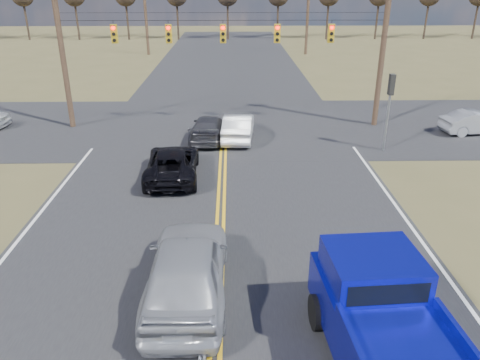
{
  "coord_description": "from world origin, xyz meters",
  "views": [
    {
      "loc": [
        0.44,
        -8.94,
        8.19
      ],
      "look_at": [
        0.72,
        6.41,
        1.5
      ],
      "focal_mm": 35.0,
      "sensor_mm": 36.0,
      "label": 1
    }
  ],
  "objects_px": {
    "silver_suv": "(187,268)",
    "dgrey_car_queue": "(209,128)",
    "black_suv": "(172,163)",
    "cross_car_east_near": "(477,122)",
    "pickup_truck": "(392,340)",
    "white_car_queue": "(238,127)"
  },
  "relations": [
    {
      "from": "silver_suv",
      "to": "black_suv",
      "type": "bearing_deg",
      "value": -80.6
    },
    {
      "from": "pickup_truck",
      "to": "silver_suv",
      "type": "xyz_separation_m",
      "value": [
        -4.59,
        3.07,
        -0.23
      ]
    },
    {
      "from": "silver_suv",
      "to": "cross_car_east_near",
      "type": "distance_m",
      "value": 20.92
    },
    {
      "from": "pickup_truck",
      "to": "white_car_queue",
      "type": "height_order",
      "value": "pickup_truck"
    },
    {
      "from": "pickup_truck",
      "to": "white_car_queue",
      "type": "relative_size",
      "value": 1.49
    },
    {
      "from": "silver_suv",
      "to": "white_car_queue",
      "type": "xyz_separation_m",
      "value": [
        1.6,
        13.74,
        -0.21
      ]
    },
    {
      "from": "white_car_queue",
      "to": "silver_suv",
      "type": "bearing_deg",
      "value": 88.21
    },
    {
      "from": "pickup_truck",
      "to": "cross_car_east_near",
      "type": "bearing_deg",
      "value": 55.37
    },
    {
      "from": "white_car_queue",
      "to": "cross_car_east_near",
      "type": "relative_size",
      "value": 1.09
    },
    {
      "from": "black_suv",
      "to": "cross_car_east_near",
      "type": "distance_m",
      "value": 17.52
    },
    {
      "from": "white_car_queue",
      "to": "dgrey_car_queue",
      "type": "bearing_deg",
      "value": 4.85
    },
    {
      "from": "pickup_truck",
      "to": "cross_car_east_near",
      "type": "xyz_separation_m",
      "value": [
        10.47,
        17.57,
        -0.49
      ]
    },
    {
      "from": "cross_car_east_near",
      "to": "dgrey_car_queue",
      "type": "bearing_deg",
      "value": 85.65
    },
    {
      "from": "silver_suv",
      "to": "dgrey_car_queue",
      "type": "height_order",
      "value": "silver_suv"
    },
    {
      "from": "pickup_truck",
      "to": "cross_car_east_near",
      "type": "relative_size",
      "value": 1.62
    },
    {
      "from": "silver_suv",
      "to": "black_suv",
      "type": "height_order",
      "value": "silver_suv"
    },
    {
      "from": "cross_car_east_near",
      "to": "white_car_queue",
      "type": "bearing_deg",
      "value": 86.0
    },
    {
      "from": "silver_suv",
      "to": "dgrey_car_queue",
      "type": "relative_size",
      "value": 1.22
    },
    {
      "from": "pickup_truck",
      "to": "silver_suv",
      "type": "distance_m",
      "value": 5.53
    },
    {
      "from": "dgrey_car_queue",
      "to": "cross_car_east_near",
      "type": "distance_m",
      "value": 15.09
    },
    {
      "from": "silver_suv",
      "to": "pickup_truck",
      "type": "bearing_deg",
      "value": 146.41
    },
    {
      "from": "silver_suv",
      "to": "dgrey_car_queue",
      "type": "xyz_separation_m",
      "value": [
        0.0,
        13.74,
        -0.28
      ]
    }
  ]
}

